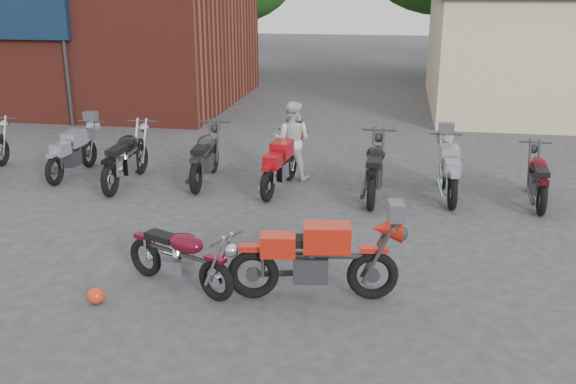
% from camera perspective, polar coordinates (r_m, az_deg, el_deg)
% --- Properties ---
extents(ground, '(90.00, 90.00, 0.00)m').
position_cam_1_polar(ground, '(8.22, -8.68, -10.47)').
color(ground, '#343437').
extents(brick_building, '(12.00, 8.00, 4.00)m').
position_cam_1_polar(brick_building, '(23.81, -19.46, 12.55)').
color(brick_building, maroon).
rests_on(brick_building, ground).
extents(vintage_motorcycle, '(1.85, 1.27, 1.03)m').
position_cam_1_polar(vintage_motorcycle, '(8.59, -9.53, -5.38)').
color(vintage_motorcycle, '#530A18').
rests_on(vintage_motorcycle, ground).
extents(sportbike, '(2.20, 1.01, 1.23)m').
position_cam_1_polar(sportbike, '(8.18, 2.55, -5.60)').
color(sportbike, red).
rests_on(sportbike, ground).
extents(helmet, '(0.24, 0.24, 0.21)m').
position_cam_1_polar(helmet, '(8.63, -16.72, -8.80)').
color(helmet, red).
rests_on(helmet, ground).
extents(person_light, '(0.85, 0.70, 1.62)m').
position_cam_1_polar(person_light, '(13.23, 0.37, 4.61)').
color(person_light, silver).
rests_on(person_light, ground).
extents(row_bike_1, '(0.71, 1.94, 1.11)m').
position_cam_1_polar(row_bike_1, '(14.24, -18.62, 3.58)').
color(row_bike_1, gray).
rests_on(row_bike_1, ground).
extents(row_bike_2, '(0.73, 2.15, 1.24)m').
position_cam_1_polar(row_bike_2, '(13.29, -14.22, 3.26)').
color(row_bike_2, black).
rests_on(row_bike_2, ground).
extents(row_bike_3, '(0.80, 2.11, 1.20)m').
position_cam_1_polar(row_bike_3, '(13.13, -7.39, 3.41)').
color(row_bike_3, '#252527').
rests_on(row_bike_3, ground).
extents(row_bike_4, '(0.91, 2.04, 1.15)m').
position_cam_1_polar(row_bike_4, '(12.53, -0.71, 2.71)').
color(row_bike_4, '#AE0E16').
rests_on(row_bike_4, ground).
extents(row_bike_5, '(0.75, 2.14, 1.23)m').
position_cam_1_polar(row_bike_5, '(12.21, 7.74, 2.34)').
color(row_bike_5, black).
rests_on(row_bike_5, ground).
extents(row_bike_6, '(0.73, 2.01, 1.15)m').
position_cam_1_polar(row_bike_6, '(12.49, 14.13, 2.12)').
color(row_bike_6, gray).
rests_on(row_bike_6, ground).
extents(row_bike_7, '(0.74, 1.90, 1.08)m').
position_cam_1_polar(row_bike_7, '(12.64, 21.35, 1.43)').
color(row_bike_7, '#4B090F').
rests_on(row_bike_7, ground).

